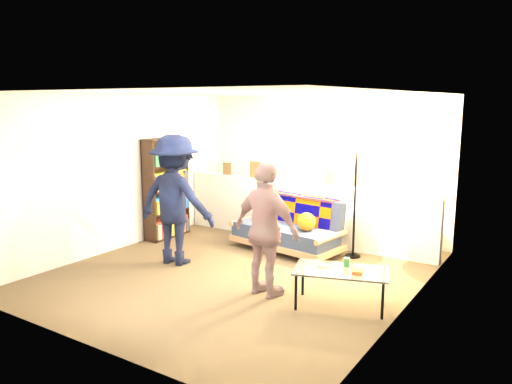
{
  "coord_description": "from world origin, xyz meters",
  "views": [
    {
      "loc": [
        3.71,
        -5.36,
        2.3
      ],
      "look_at": [
        0.0,
        0.4,
        1.05
      ],
      "focal_mm": 35.0,
      "sensor_mm": 36.0,
      "label": 1
    }
  ],
  "objects_px": {
    "bookshelf": "(166,191)",
    "person_right": "(266,230)",
    "coffee_table": "(341,272)",
    "futon_sofa": "(289,229)",
    "floor_lamp": "(356,181)",
    "person_left": "(175,200)"
  },
  "relations": [
    {
      "from": "futon_sofa",
      "to": "person_right",
      "type": "height_order",
      "value": "person_right"
    },
    {
      "from": "coffee_table",
      "to": "person_right",
      "type": "distance_m",
      "value": 0.99
    },
    {
      "from": "person_right",
      "to": "floor_lamp",
      "type": "bearing_deg",
      "value": -88.54
    },
    {
      "from": "bookshelf",
      "to": "person_right",
      "type": "height_order",
      "value": "bookshelf"
    },
    {
      "from": "futon_sofa",
      "to": "person_left",
      "type": "bearing_deg",
      "value": -127.14
    },
    {
      "from": "bookshelf",
      "to": "person_right",
      "type": "distance_m",
      "value": 3.1
    },
    {
      "from": "futon_sofa",
      "to": "person_right",
      "type": "distance_m",
      "value": 1.93
    },
    {
      "from": "person_right",
      "to": "coffee_table",
      "type": "bearing_deg",
      "value": -158.97
    },
    {
      "from": "person_left",
      "to": "futon_sofa",
      "type": "bearing_deg",
      "value": -133.76
    },
    {
      "from": "floor_lamp",
      "to": "person_right",
      "type": "relative_size",
      "value": 1.01
    },
    {
      "from": "futon_sofa",
      "to": "coffee_table",
      "type": "distance_m",
      "value": 2.22
    },
    {
      "from": "coffee_table",
      "to": "futon_sofa",
      "type": "bearing_deg",
      "value": 134.33
    },
    {
      "from": "bookshelf",
      "to": "coffee_table",
      "type": "distance_m",
      "value": 3.89
    },
    {
      "from": "person_left",
      "to": "person_right",
      "type": "height_order",
      "value": "person_left"
    },
    {
      "from": "futon_sofa",
      "to": "bookshelf",
      "type": "bearing_deg",
      "value": -168.49
    },
    {
      "from": "futon_sofa",
      "to": "person_right",
      "type": "bearing_deg",
      "value": -69.39
    },
    {
      "from": "floor_lamp",
      "to": "person_left",
      "type": "xyz_separation_m",
      "value": [
        -2.04,
        -1.66,
        -0.23
      ]
    },
    {
      "from": "futon_sofa",
      "to": "person_left",
      "type": "distance_m",
      "value": 1.86
    },
    {
      "from": "bookshelf",
      "to": "coffee_table",
      "type": "bearing_deg",
      "value": -17.28
    },
    {
      "from": "person_right",
      "to": "futon_sofa",
      "type": "bearing_deg",
      "value": -59.12
    },
    {
      "from": "coffee_table",
      "to": "floor_lamp",
      "type": "xyz_separation_m",
      "value": [
        -0.58,
        1.84,
        0.74
      ]
    },
    {
      "from": "floor_lamp",
      "to": "person_right",
      "type": "xyz_separation_m",
      "value": [
        -0.31,
        -2.01,
        -0.35
      ]
    }
  ]
}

